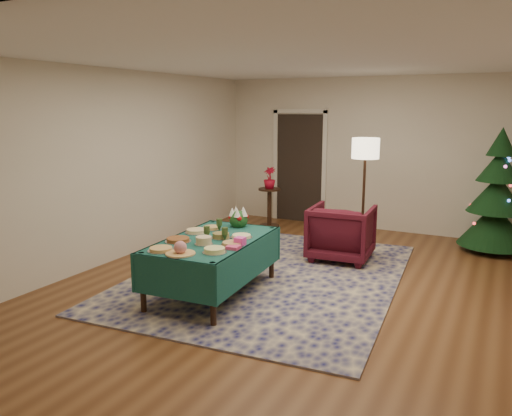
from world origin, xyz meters
The scene contains 25 objects.
room_shell centered at (0.00, 0.00, 1.35)m, with size 7.00×7.00×7.00m.
doorway centered at (-1.60, 3.48, 1.10)m, with size 1.08×0.04×2.16m.
rug centered at (-0.70, 0.29, 0.01)m, with size 3.20×4.20×0.02m, color #151851.
buffet_table centered at (-1.00, -0.60, 0.54)m, with size 1.12×1.79×0.67m.
platter_0 centered at (-1.22, -1.28, 0.69)m, with size 0.28×0.28×0.04m.
platter_1 centered at (-0.97, -1.29, 0.73)m, with size 0.32×0.32×0.15m.
platter_2 centered at (-0.69, -1.07, 0.70)m, with size 0.26×0.26×0.06m.
platter_3 centered at (-1.29, -0.89, 0.70)m, with size 0.30×0.30×0.05m.
platter_4 centered at (-0.96, -0.85, 0.72)m, with size 0.21×0.21×0.09m.
platter_5 centered at (-0.67, -0.73, 0.69)m, with size 0.26×0.26×0.04m.
platter_6 centered at (-1.33, -0.45, 0.70)m, with size 0.28×0.28×0.05m.
platter_7 centered at (-0.93, -0.54, 0.71)m, with size 0.23×0.23×0.06m.
platter_8 centered at (-0.73, -0.40, 0.69)m, with size 0.26×0.26×0.04m.
platter_9 centered at (-1.26, -0.21, 0.69)m, with size 0.24×0.24×0.04m.
goblet_0 centered at (-1.12, -0.26, 0.76)m, with size 0.07×0.07×0.16m.
goblet_1 centered at (-0.83, -0.61, 0.76)m, with size 0.07×0.07×0.16m.
goblet_2 centered at (-1.05, -0.65, 0.76)m, with size 0.07×0.07×0.16m.
napkin_stack centered at (-0.59, -0.85, 0.69)m, with size 0.13×0.13×0.04m, color #E64077.
gift_box centered at (-0.59, -0.69, 0.72)m, with size 0.11×0.11×0.09m, color #F443B7.
centerpiece centered at (-1.03, 0.07, 0.79)m, with size 0.24×0.24×0.28m.
armchair centered at (-0.09, 1.41, 0.44)m, with size 0.86×0.80×0.88m, color #480F1C.
floor_lamp centered at (0.01, 2.17, 1.46)m, with size 0.42×0.42×1.72m.
side_table centered at (-1.88, 2.74, 0.35)m, with size 0.40×0.40×0.72m.
potted_plant centered at (-1.88, 2.74, 0.83)m, with size 0.22×0.39×0.22m, color #AE0C24.
christmas_tree centered at (1.84, 2.90, 0.85)m, with size 1.26×1.26×1.89m.
Camera 1 is at (1.98, -5.33, 2.16)m, focal length 35.00 mm.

